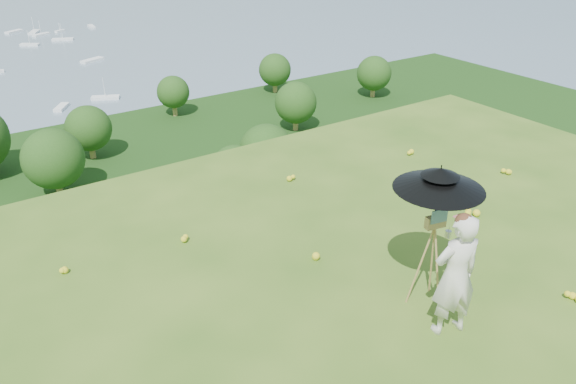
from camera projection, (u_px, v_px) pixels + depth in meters
ground at (497, 304)px, 7.82m from camera, size 14.00×14.00×0.00m
forest_slope at (88, 361)px, 46.82m from camera, size 140.00×56.00×22.00m
shoreline_tier at (12, 229)px, 79.47m from camera, size 170.00×28.00×8.00m
slope_trees at (56, 215)px, 40.43m from camera, size 110.00×50.00×6.00m
harbor_town at (1, 188)px, 76.50m from camera, size 110.00×22.00×5.00m
wildflowers at (483, 292)px, 7.97m from camera, size 10.00×10.50×0.12m
painter at (455, 275)px, 6.96m from camera, size 0.72×0.57×1.73m
field_easel at (431, 256)px, 7.54m from camera, size 0.67×0.67×1.50m
sun_umbrella at (438, 196)px, 7.15m from camera, size 1.32×1.32×0.85m
painter_cap at (465, 218)px, 6.59m from camera, size 0.23×0.27×0.10m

